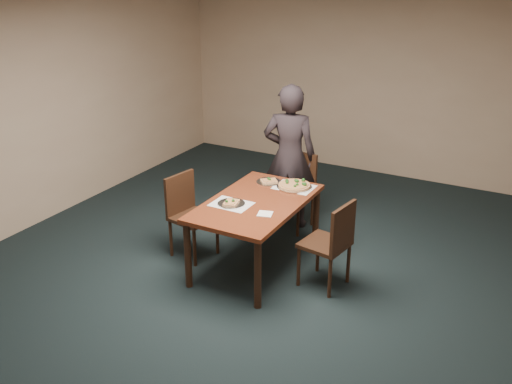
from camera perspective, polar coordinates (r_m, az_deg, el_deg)
The scene contains 13 objects.
ground at distance 5.68m, azimuth -1.93°, elevation -10.21°, with size 8.00×8.00×0.00m, color black.
room_shell at distance 4.96m, azimuth -2.18°, elevation 6.95°, with size 8.00×8.00×8.00m.
dining_table at distance 5.87m, azimuth 0.00°, elevation -1.73°, with size 0.90×1.50×0.75m.
chair_far at distance 6.87m, azimuth 4.03°, elevation 0.62°, with size 0.45×0.45×0.91m.
chair_left at distance 6.24m, azimuth -6.82°, elevation -1.83°, with size 0.49×0.49×0.91m.
chair_right at distance 5.60m, azimuth 7.60°, elevation -4.81°, with size 0.48×0.48×0.91m.
diner at distance 6.78m, azimuth 3.37°, elevation 3.55°, with size 0.64×0.42×1.74m, color black.
placemat_main at distance 6.20m, azimuth 3.84°, elevation 0.49°, with size 0.42×0.32×0.00m, color white.
placemat_near at distance 5.77m, azimuth -2.48°, elevation -1.22°, with size 0.40×0.30×0.00m, color white.
pizza_pan at distance 6.19m, azimuth 3.88°, elevation 0.69°, with size 0.38×0.38×0.08m.
slice_plate_near at distance 5.76m, azimuth -2.49°, elevation -1.10°, with size 0.28×0.28×0.06m.
slice_plate_far at distance 6.32m, azimuth 1.30°, elevation 1.08°, with size 0.28×0.28×0.06m.
napkin at distance 5.54m, azimuth 0.91°, elevation -2.20°, with size 0.14×0.14×0.01m, color white.
Camera 1 is at (2.43, -4.11, 3.07)m, focal length 40.00 mm.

